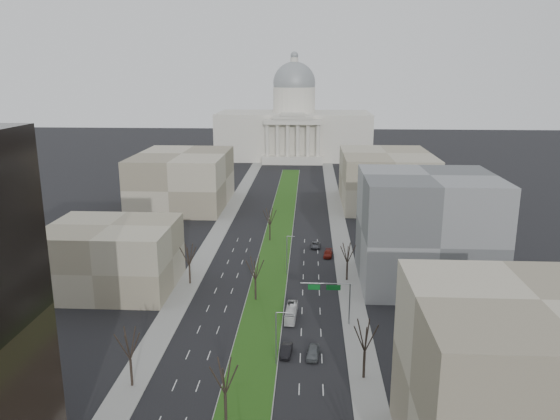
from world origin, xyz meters
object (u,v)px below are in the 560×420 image
(car_grey_near, at_px, (313,352))
(car_red, at_px, (328,254))
(box_van, at_px, (291,313))
(car_black, at_px, (286,350))
(car_grey_far, at_px, (316,245))

(car_grey_near, distance_m, car_red, 50.04)
(box_van, bearing_deg, car_black, -88.18)
(car_black, bearing_deg, car_grey_near, -1.23)
(car_black, distance_m, box_van, 13.69)
(car_grey_near, xyz_separation_m, car_grey_far, (0.92, 56.94, -0.14))
(car_grey_far, height_order, box_van, box_van)
(car_grey_near, height_order, car_grey_far, car_grey_near)
(car_grey_near, xyz_separation_m, car_black, (-4.37, 0.50, -0.07))
(box_van, bearing_deg, car_grey_near, -70.90)
(car_grey_far, distance_m, box_van, 43.05)
(car_red, bearing_deg, car_black, -93.72)
(car_red, distance_m, car_grey_far, 7.68)
(car_grey_near, distance_m, car_grey_far, 56.95)
(car_red, relative_size, car_grey_far, 1.01)
(car_black, xyz_separation_m, car_grey_far, (5.29, 56.45, -0.07))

